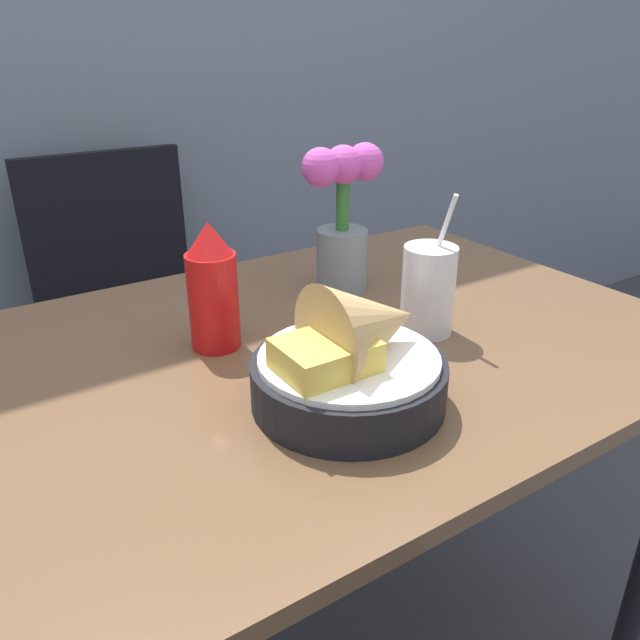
{
  "coord_description": "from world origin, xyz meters",
  "views": [
    {
      "loc": [
        -0.46,
        -0.7,
        1.17
      ],
      "look_at": [
        -0.03,
        -0.05,
        0.82
      ],
      "focal_mm": 35.0,
      "sensor_mm": 36.0,
      "label": 1
    }
  ],
  "objects": [
    {
      "name": "chair_far_window",
      "position": [
        -0.07,
        0.79,
        0.54
      ],
      "size": [
        0.4,
        0.4,
        0.92
      ],
      "color": "black",
      "rests_on": "ground_plane"
    },
    {
      "name": "food_basket",
      "position": [
        -0.06,
        -0.16,
        0.82
      ],
      "size": [
        0.24,
        0.24,
        0.16
      ],
      "color": "black",
      "rests_on": "dining_table"
    },
    {
      "name": "flower_vase",
      "position": [
        0.14,
        0.15,
        0.89
      ],
      "size": [
        0.15,
        0.09,
        0.25
      ],
      "color": "gray",
      "rests_on": "dining_table"
    },
    {
      "name": "ketchup_bottle",
      "position": [
        -0.14,
        0.07,
        0.85
      ],
      "size": [
        0.07,
        0.07,
        0.19
      ],
      "color": "red",
      "rests_on": "dining_table"
    },
    {
      "name": "dining_table",
      "position": [
        0.0,
        0.0,
        0.64
      ],
      "size": [
        1.1,
        0.77,
        0.76
      ],
      "color": "brown",
      "rests_on": "ground_plane"
    },
    {
      "name": "drink_cup",
      "position": [
        0.15,
        -0.06,
        0.82
      ],
      "size": [
        0.08,
        0.08,
        0.22
      ],
      "color": "silver",
      "rests_on": "dining_table"
    }
  ]
}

